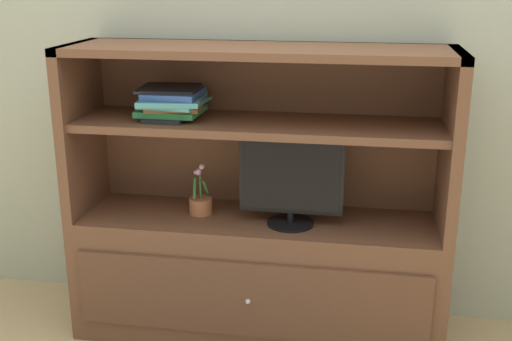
# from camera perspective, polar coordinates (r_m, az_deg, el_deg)

# --- Properties ---
(painted_rear_wall) EXTENTS (6.00, 0.10, 2.80)m
(painted_rear_wall) POSITION_cam_1_polar(r_m,az_deg,el_deg) (3.17, 1.24, 11.64)
(painted_rear_wall) COLOR #ADB29E
(painted_rear_wall) RESTS_ON ground_plane
(media_console) EXTENTS (1.75, 0.52, 1.41)m
(media_console) POSITION_cam_1_polar(r_m,az_deg,el_deg) (3.09, 0.17, -6.73)
(media_console) COLOR brown
(media_console) RESTS_ON ground_plane
(tv_monitor) EXTENTS (0.47, 0.22, 0.42)m
(tv_monitor) POSITION_cam_1_polar(r_m,az_deg,el_deg) (2.88, 3.16, -0.94)
(tv_monitor) COLOR black
(tv_monitor) RESTS_ON media_console
(potted_plant) EXTENTS (0.11, 0.11, 0.25)m
(potted_plant) POSITION_cam_1_polar(r_m,az_deg,el_deg) (3.07, -4.98, -2.94)
(potted_plant) COLOR #B26642
(potted_plant) RESTS_ON media_console
(magazine_stack) EXTENTS (0.31, 0.36, 0.14)m
(magazine_stack) POSITION_cam_1_polar(r_m,az_deg,el_deg) (2.96, -7.45, 6.07)
(magazine_stack) COLOR black
(magazine_stack) RESTS_ON media_console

